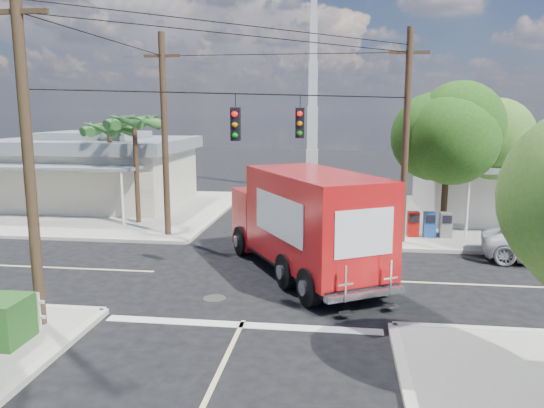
# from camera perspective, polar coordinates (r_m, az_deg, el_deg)

# --- Properties ---
(ground) EXTENTS (120.00, 120.00, 0.00)m
(ground) POSITION_cam_1_polar(r_m,az_deg,el_deg) (18.58, -0.81, -7.77)
(ground) COLOR black
(ground) RESTS_ON ground
(sidewalk_ne) EXTENTS (14.12, 14.12, 0.14)m
(sidewalk_ne) POSITION_cam_1_polar(r_m,az_deg,el_deg) (30.11, 23.38, -1.55)
(sidewalk_ne) COLOR #A09B90
(sidewalk_ne) RESTS_ON ground
(sidewalk_nw) EXTENTS (14.12, 14.12, 0.14)m
(sidewalk_nw) POSITION_cam_1_polar(r_m,az_deg,el_deg) (31.91, -17.57, -0.58)
(sidewalk_nw) COLOR #A09B90
(sidewalk_nw) RESTS_ON ground
(road_markings) EXTENTS (32.00, 32.00, 0.01)m
(road_markings) POSITION_cam_1_polar(r_m,az_deg,el_deg) (17.20, -1.53, -9.23)
(road_markings) COLOR beige
(road_markings) RESTS_ON ground
(building_ne) EXTENTS (11.80, 10.20, 4.50)m
(building_ne) POSITION_cam_1_polar(r_m,az_deg,el_deg) (31.29, 25.99, 2.84)
(building_ne) COLOR silver
(building_ne) RESTS_ON sidewalk_ne
(building_nw) EXTENTS (10.80, 10.20, 4.30)m
(building_nw) POSITION_cam_1_polar(r_m,az_deg,el_deg) (33.50, -18.37, 3.58)
(building_nw) COLOR beige
(building_nw) RESTS_ON sidewalk_nw
(radio_tower) EXTENTS (0.80, 0.80, 17.00)m
(radio_tower) POSITION_cam_1_polar(r_m,az_deg,el_deg) (37.57, 4.40, 9.93)
(radio_tower) COLOR silver
(radio_tower) RESTS_ON ground
(tree_ne_front) EXTENTS (4.21, 4.14, 6.66)m
(tree_ne_front) POSITION_cam_1_polar(r_m,az_deg,el_deg) (24.73, 18.47, 7.40)
(tree_ne_front) COLOR #422D1C
(tree_ne_front) RESTS_ON sidewalk_ne
(tree_ne_back) EXTENTS (3.77, 3.66, 5.82)m
(tree_ne_back) POSITION_cam_1_polar(r_m,az_deg,el_deg) (27.48, 22.90, 6.13)
(tree_ne_back) COLOR #422D1C
(tree_ne_back) RESTS_ON sidewalk_ne
(palm_nw_front) EXTENTS (3.01, 3.08, 5.59)m
(palm_nw_front) POSITION_cam_1_polar(r_m,az_deg,el_deg) (26.97, -14.59, 8.35)
(palm_nw_front) COLOR #422D1C
(palm_nw_front) RESTS_ON sidewalk_nw
(palm_nw_back) EXTENTS (3.01, 3.08, 5.19)m
(palm_nw_back) POSITION_cam_1_polar(r_m,az_deg,el_deg) (29.14, -17.13, 7.60)
(palm_nw_back) COLOR #422D1C
(palm_nw_back) RESTS_ON sidewalk_nw
(utility_poles) EXTENTS (12.00, 10.68, 9.00)m
(utility_poles) POSITION_cam_1_polar(r_m,az_deg,el_deg) (19.58, -4.79, 7.05)
(utility_poles) COLOR #473321
(utility_poles) RESTS_ON ground
(vending_boxes) EXTENTS (1.90, 0.50, 1.10)m
(vending_boxes) POSITION_cam_1_polar(r_m,az_deg,el_deg) (24.55, 16.56, -2.13)
(vending_boxes) COLOR #A90E09
(vending_boxes) RESTS_ON sidewalk_ne
(delivery_truck) EXTENTS (6.35, 8.59, 3.67)m
(delivery_truck) POSITION_cam_1_polar(r_m,az_deg,el_deg) (18.39, 3.51, -1.96)
(delivery_truck) COLOR black
(delivery_truck) RESTS_ON ground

